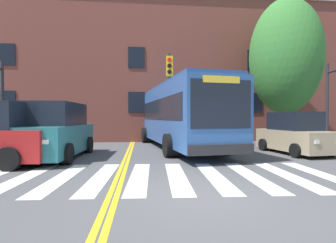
{
  "coord_description": "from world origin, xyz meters",
  "views": [
    {
      "loc": [
        -1.31,
        -5.44,
        1.68
      ],
      "look_at": [
        0.07,
        8.39,
        1.45
      ],
      "focal_mm": 28.0,
      "sensor_mm": 36.0,
      "label": 1
    }
  ],
  "objects": [
    {
      "name": "ground_plane",
      "position": [
        0.0,
        0.0,
        0.0
      ],
      "size": [
        120.0,
        120.0,
        0.0
      ],
      "primitive_type": "plane",
      "color": "#4C4C4F"
    },
    {
      "name": "crosswalk",
      "position": [
        -0.86,
        1.91,
        0.0
      ],
      "size": [
        10.27,
        4.42,
        0.01
      ],
      "color": "white",
      "rests_on": "ground"
    },
    {
      "name": "lane_line_yellow_inner",
      "position": [
        -2.01,
        15.91,
        0.0
      ],
      "size": [
        0.12,
        36.0,
        0.01
      ],
      "primitive_type": "cube",
      "color": "gold",
      "rests_on": "ground"
    },
    {
      "name": "lane_line_yellow_outer",
      "position": [
        -1.85,
        15.91,
        0.0
      ],
      "size": [
        0.12,
        36.0,
        0.01
      ],
      "primitive_type": "cube",
      "color": "gold",
      "rests_on": "ground"
    },
    {
      "name": "city_bus",
      "position": [
        0.56,
        9.37,
        1.83
      ],
      "size": [
        4.16,
        12.57,
        3.36
      ],
      "color": "#2D5699",
      "rests_on": "ground"
    },
    {
      "name": "car_teal_near_lane",
      "position": [
        -4.83,
        5.72,
        1.08
      ],
      "size": [
        2.34,
        5.02,
        2.27
      ],
      "color": "#236B70",
      "rests_on": "ground"
    },
    {
      "name": "car_tan_far_lane",
      "position": [
        5.75,
        6.07,
        0.88
      ],
      "size": [
        2.21,
        4.06,
        1.93
      ],
      "color": "tan",
      "rests_on": "ground"
    },
    {
      "name": "car_black_behind_bus",
      "position": [
        -0.44,
        17.68,
        0.86
      ],
      "size": [
        2.12,
        4.05,
        1.89
      ],
      "color": "black",
      "rests_on": "ground"
    },
    {
      "name": "traffic_light_overhead",
      "position": [
        0.21,
        9.1,
        3.5
      ],
      "size": [
        0.48,
        2.62,
        5.27
      ],
      "color": "#28282D",
      "rests_on": "ground"
    },
    {
      "name": "street_tree_curbside_large",
      "position": [
        7.4,
        9.78,
        5.36
      ],
      "size": [
        5.4,
        5.59,
        8.89
      ],
      "color": "#4C3D2D",
      "rests_on": "ground"
    },
    {
      "name": "building_facade",
      "position": [
        2.48,
        15.5,
        5.4
      ],
      "size": [
        31.18,
        6.39,
        10.79
      ],
      "color": "brown",
      "rests_on": "ground"
    }
  ]
}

